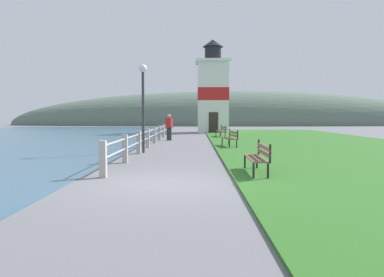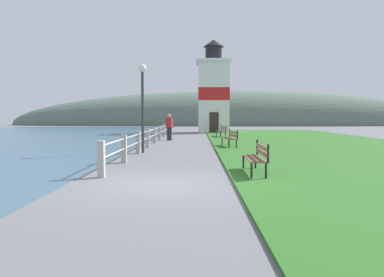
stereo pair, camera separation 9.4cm
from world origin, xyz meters
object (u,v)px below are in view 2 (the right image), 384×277
(lighthouse, at_px, (213,92))
(lamp_post, at_px, (143,92))
(park_bench_near, at_px, (257,156))
(person_strolling, at_px, (169,126))
(park_bench_far, at_px, (222,130))
(park_bench_midway, at_px, (231,137))

(lighthouse, bearing_deg, lamp_post, -101.20)
(park_bench_near, height_order, person_strolling, person_strolling)
(park_bench_far, xyz_separation_m, lighthouse, (-0.29, 8.50, 3.45))
(person_strolling, bearing_deg, park_bench_near, -138.69)
(park_bench_far, height_order, lighthouse, lighthouse)
(park_bench_far, bearing_deg, park_bench_midway, 82.97)
(park_bench_far, bearing_deg, person_strolling, 36.53)
(park_bench_midway, bearing_deg, lamp_post, 27.81)
(person_strolling, bearing_deg, lighthouse, 11.43)
(person_strolling, bearing_deg, park_bench_far, -19.64)
(park_bench_midway, relative_size, lighthouse, 0.21)
(lighthouse, bearing_deg, park_bench_far, -88.04)
(park_bench_far, relative_size, lighthouse, 0.22)
(park_bench_near, relative_size, park_bench_midway, 1.02)
(lighthouse, xyz_separation_m, lamp_post, (-4.06, -20.51, -1.25))
(lighthouse, bearing_deg, park_bench_midway, -89.52)
(park_bench_far, height_order, lamp_post, lamp_post)
(lamp_post, bearing_deg, park_bench_far, 70.08)
(park_bench_near, distance_m, lamp_post, 7.80)
(park_bench_midway, distance_m, person_strolling, 6.67)
(park_bench_far, relative_size, person_strolling, 1.15)
(park_bench_far, distance_m, lighthouse, 9.18)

